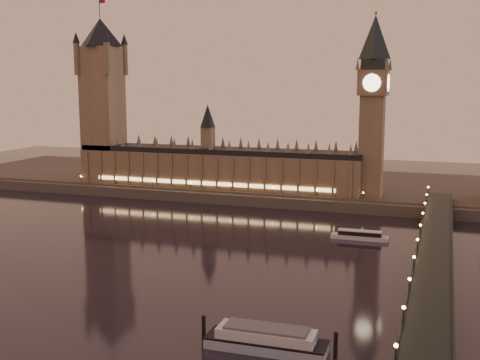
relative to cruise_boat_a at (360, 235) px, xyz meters
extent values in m
plane|color=black|center=(-58.84, -46.37, -1.83)|extent=(700.00, 700.00, 0.00)
cube|color=#423D35|center=(-28.84, 118.63, 1.17)|extent=(560.00, 130.00, 6.00)
cube|color=brown|center=(-98.84, 74.63, 15.17)|extent=(180.00, 26.00, 22.00)
cube|color=black|center=(-98.84, 74.63, 27.77)|extent=(180.00, 22.00, 3.20)
cube|color=#FFCC7F|center=(-98.84, 61.13, 9.17)|extent=(153.00, 0.25, 2.20)
cube|color=brown|center=(-178.84, 74.63, 48.17)|extent=(22.00, 22.00, 88.00)
cone|color=black|center=(-178.84, 74.63, 101.17)|extent=(31.68, 31.68, 18.00)
cylinder|color=black|center=(-178.84, 74.63, 116.17)|extent=(0.44, 0.44, 12.00)
cube|color=maroon|center=(-176.64, 74.63, 120.67)|extent=(4.00, 0.15, 2.50)
cube|color=brown|center=(-4.84, 74.63, 33.17)|extent=(13.00, 13.00, 58.00)
cube|color=brown|center=(-4.84, 74.63, 69.17)|extent=(16.00, 16.00, 14.00)
cylinder|color=#FFEAA5|center=(-4.84, 66.45, 69.17)|extent=(9.60, 0.35, 9.60)
cylinder|color=#FFEAA5|center=(-13.02, 74.63, 69.17)|extent=(0.35, 9.60, 9.60)
cube|color=black|center=(-4.84, 74.63, 79.17)|extent=(13.00, 13.00, 6.00)
cone|color=black|center=(-4.84, 74.63, 94.17)|extent=(17.68, 17.68, 24.00)
sphere|color=gold|center=(-4.84, 74.63, 107.17)|extent=(2.00, 2.00, 2.00)
cube|color=black|center=(33.16, -46.37, 6.17)|extent=(13.00, 260.00, 2.00)
cube|color=black|center=(26.86, -46.37, 7.67)|extent=(0.60, 260.00, 1.00)
cube|color=black|center=(39.46, -46.37, 7.67)|extent=(0.60, 260.00, 1.00)
cube|color=silver|center=(0.00, 0.00, -0.88)|extent=(26.14, 6.20, 1.91)
cube|color=black|center=(0.00, 0.00, 1.03)|extent=(19.35, 5.04, 1.91)
cube|color=silver|center=(0.00, 0.00, 2.16)|extent=(19.88, 5.27, 0.35)
cube|color=#9AB0C4|center=(-7.47, -125.16, -0.51)|extent=(32.76, 9.85, 2.65)
cube|color=black|center=(-7.47, -125.16, 1.07)|extent=(32.76, 9.85, 0.51)
cube|color=silver|center=(-7.47, -125.16, 2.64)|extent=(26.63, 8.70, 2.65)
cube|color=#595B5E|center=(-7.47, -125.16, 4.32)|extent=(22.54, 7.60, 0.71)
cylinder|color=black|center=(-25.79, -124.55, 1.63)|extent=(1.12, 1.12, 6.92)
cylinder|color=black|center=(10.85, -123.77, 1.63)|extent=(1.12, 1.12, 6.92)
camera|label=1|loc=(35.27, -270.77, 68.55)|focal=45.00mm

